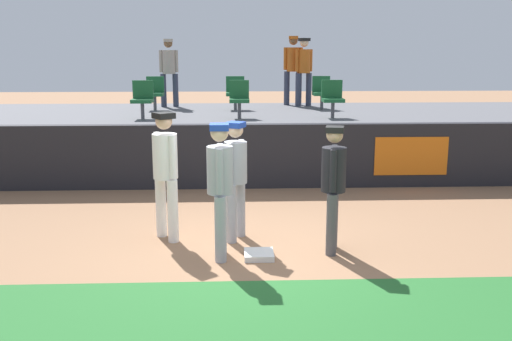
{
  "coord_description": "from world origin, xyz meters",
  "views": [
    {
      "loc": [
        -0.16,
        -7.48,
        2.8
      ],
      "look_at": [
        0.17,
        0.83,
        1.0
      ],
      "focal_mm": 39.85,
      "sensor_mm": 36.0,
      "label": 1
    }
  ],
  "objects": [
    {
      "name": "seat_back_right",
      "position": [
        2.11,
        7.06,
        1.73
      ],
      "size": [
        0.45,
        0.44,
        0.84
      ],
      "color": "#4C4C51",
      "rests_on": "bleacher_platform"
    },
    {
      "name": "player_runner_visitor",
      "position": [
        -0.34,
        -0.13,
        1.06
      ],
      "size": [
        0.35,
        0.51,
        1.83
      ],
      "rotation": [
        0.0,
        0.0,
        -1.57
      ],
      "color": "#9EA3AD",
      "rests_on": "ground_plane"
    },
    {
      "name": "first_base",
      "position": [
        0.17,
        -0.17,
        0.04
      ],
      "size": [
        0.4,
        0.4,
        0.08
      ],
      "primitive_type": "cube",
      "color": "white",
      "rests_on": "ground_plane"
    },
    {
      "name": "ground_plane",
      "position": [
        0.0,
        0.0,
        0.0
      ],
      "size": [
        60.0,
        60.0,
        0.0
      ],
      "primitive_type": "plane",
      "color": "#936B4C"
    },
    {
      "name": "seat_front_left",
      "position": [
        -2.17,
        5.26,
        1.73
      ],
      "size": [
        0.46,
        0.44,
        0.84
      ],
      "color": "#4C4C51",
      "rests_on": "bleacher_platform"
    },
    {
      "name": "seat_back_center",
      "position": [
        -0.1,
        7.06,
        1.73
      ],
      "size": [
        0.47,
        0.44,
        0.84
      ],
      "color": "#4C4C51",
      "rests_on": "bleacher_platform"
    },
    {
      "name": "field_wall",
      "position": [
        0.02,
        3.81,
        0.65
      ],
      "size": [
        18.0,
        0.26,
        1.31
      ],
      "color": "black",
      "rests_on": "ground_plane"
    },
    {
      "name": "spectator_capped",
      "position": [
        1.49,
        8.21,
        2.33
      ],
      "size": [
        0.52,
        0.38,
        1.86
      ],
      "rotation": [
        0.0,
        0.0,
        3.06
      ],
      "color": "#33384C",
      "rests_on": "bleacher_platform"
    },
    {
      "name": "bleacher_platform",
      "position": [
        0.0,
        6.39,
        0.63
      ],
      "size": [
        18.0,
        4.8,
        1.25
      ],
      "primitive_type": "cube",
      "color": "#59595E",
      "rests_on": "ground_plane"
    },
    {
      "name": "spectator_casual",
      "position": [
        -1.85,
        7.84,
        2.28
      ],
      "size": [
        0.49,
        0.38,
        1.78
      ],
      "rotation": [
        0.0,
        0.0,
        3.29
      ],
      "color": "#33384C",
      "rests_on": "bleacher_platform"
    },
    {
      "name": "grass_foreground_strip",
      "position": [
        0.0,
        -2.37,
        0.0
      ],
      "size": [
        18.0,
        2.8,
        0.01
      ],
      "primitive_type": "cube",
      "color": "#26662B",
      "rests_on": "ground_plane"
    },
    {
      "name": "player_fielder_home",
      "position": [
        -1.16,
        0.68,
        1.09
      ],
      "size": [
        0.5,
        0.61,
        1.9
      ],
      "rotation": [
        0.0,
        0.0,
        -0.92
      ],
      "color": "white",
      "rests_on": "ground_plane"
    },
    {
      "name": "seat_front_center",
      "position": [
        -0.02,
        5.26,
        1.72
      ],
      "size": [
        0.44,
        0.44,
        0.84
      ],
      "color": "#4C4C51",
      "rests_on": "bleacher_platform"
    },
    {
      "name": "player_coach_visitor",
      "position": [
        -0.13,
        0.61,
        1.02
      ],
      "size": [
        0.45,
        0.45,
        1.76
      ],
      "rotation": [
        0.0,
        0.0,
        -2.01
      ],
      "color": "#9EA3AD",
      "rests_on": "ground_plane"
    },
    {
      "name": "spectator_hooded",
      "position": [
        1.74,
        7.85,
        2.3
      ],
      "size": [
        0.47,
        0.45,
        1.8
      ],
      "rotation": [
        0.0,
        0.0,
        3.53
      ],
      "color": "#33384C",
      "rests_on": "bleacher_platform"
    },
    {
      "name": "seat_front_right",
      "position": [
        2.08,
        5.26,
        1.73
      ],
      "size": [
        0.47,
        0.44,
        0.84
      ],
      "color": "#4C4C51",
      "rests_on": "bleacher_platform"
    },
    {
      "name": "player_umpire",
      "position": [
        1.2,
        0.04,
        1.02
      ],
      "size": [
        0.4,
        0.49,
        1.77
      ],
      "rotation": [
        0.0,
        0.0,
        -1.79
      ],
      "color": "#4C4C51",
      "rests_on": "ground_plane"
    },
    {
      "name": "seat_back_left",
      "position": [
        -2.14,
        7.06,
        1.72
      ],
      "size": [
        0.44,
        0.44,
        0.84
      ],
      "color": "#4C4C51",
      "rests_on": "bleacher_platform"
    }
  ]
}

